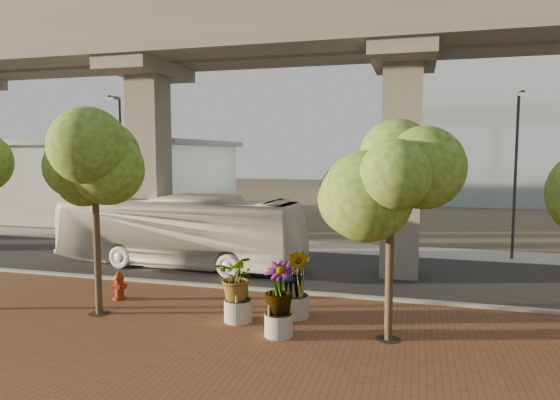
# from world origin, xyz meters

# --- Properties ---
(ground) EXTENTS (160.00, 160.00, 0.00)m
(ground) POSITION_xyz_m (0.00, 0.00, 0.00)
(ground) COLOR #3C382C
(ground) RESTS_ON ground
(brick_plaza) EXTENTS (70.00, 13.00, 0.06)m
(brick_plaza) POSITION_xyz_m (0.00, -8.00, 0.03)
(brick_plaza) COLOR brown
(brick_plaza) RESTS_ON ground
(asphalt_road) EXTENTS (90.00, 8.00, 0.04)m
(asphalt_road) POSITION_xyz_m (0.00, 2.00, 0.02)
(asphalt_road) COLOR black
(asphalt_road) RESTS_ON ground
(curb_strip) EXTENTS (70.00, 0.25, 0.16)m
(curb_strip) POSITION_xyz_m (0.00, -2.00, 0.08)
(curb_strip) COLOR gray
(curb_strip) RESTS_ON ground
(far_sidewalk) EXTENTS (90.00, 3.00, 0.06)m
(far_sidewalk) POSITION_xyz_m (0.00, 7.50, 0.03)
(far_sidewalk) COLOR gray
(far_sidewalk) RESTS_ON ground
(transit_viaduct) EXTENTS (72.00, 5.60, 12.40)m
(transit_viaduct) POSITION_xyz_m (0.00, 2.00, 7.29)
(transit_viaduct) COLOR gray
(transit_viaduct) RESTS_ON ground
(station_pavilion) EXTENTS (23.00, 13.00, 6.30)m
(station_pavilion) POSITION_xyz_m (-20.00, 16.00, 3.22)
(station_pavilion) COLOR silver
(station_pavilion) RESTS_ON ground
(transit_bus) EXTENTS (12.19, 3.65, 3.35)m
(transit_bus) POSITION_xyz_m (-4.06, 1.06, 1.68)
(transit_bus) COLOR silver
(transit_bus) RESTS_ON ground
(fire_hydrant) EXTENTS (0.51, 0.46, 1.03)m
(fire_hydrant) POSITION_xyz_m (-3.61, -4.43, 0.55)
(fire_hydrant) COLOR maroon
(fire_hydrant) RESTS_ON ground
(planter_front) EXTENTS (1.96, 1.96, 2.16)m
(planter_front) POSITION_xyz_m (1.35, -5.51, 1.37)
(planter_front) COLOR gray
(planter_front) RESTS_ON ground
(planter_right) EXTENTS (2.03, 2.03, 2.17)m
(planter_right) POSITION_xyz_m (2.91, -6.38, 1.37)
(planter_right) COLOR #A7A297
(planter_right) RESTS_ON ground
(planter_left) EXTENTS (2.01, 2.01, 2.21)m
(planter_left) POSITION_xyz_m (2.97, -4.64, 1.40)
(planter_left) COLOR #A29A92
(planter_left) RESTS_ON ground
(street_tree_near_west) EXTENTS (3.71, 3.71, 6.51)m
(street_tree_near_west) POSITION_xyz_m (-3.32, -6.03, 4.86)
(street_tree_near_west) COLOR #4A3A2A
(street_tree_near_west) RESTS_ON ground
(street_tree_near_east) EXTENTS (4.21, 4.21, 6.58)m
(street_tree_near_east) POSITION_xyz_m (5.98, -5.85, 4.71)
(street_tree_near_east) COLOR #4A3A2A
(street_tree_near_east) RESTS_ON ground
(streetlamp_west) EXTENTS (0.43, 1.26, 8.70)m
(streetlamp_west) POSITION_xyz_m (-11.05, 7.23, 5.08)
(streetlamp_west) COLOR #302F35
(streetlamp_west) RESTS_ON ground
(streetlamp_east) EXTENTS (0.41, 1.19, 8.22)m
(streetlamp_east) POSITION_xyz_m (11.34, 6.88, 4.80)
(streetlamp_east) COLOR #2E2E33
(streetlamp_east) RESTS_ON ground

